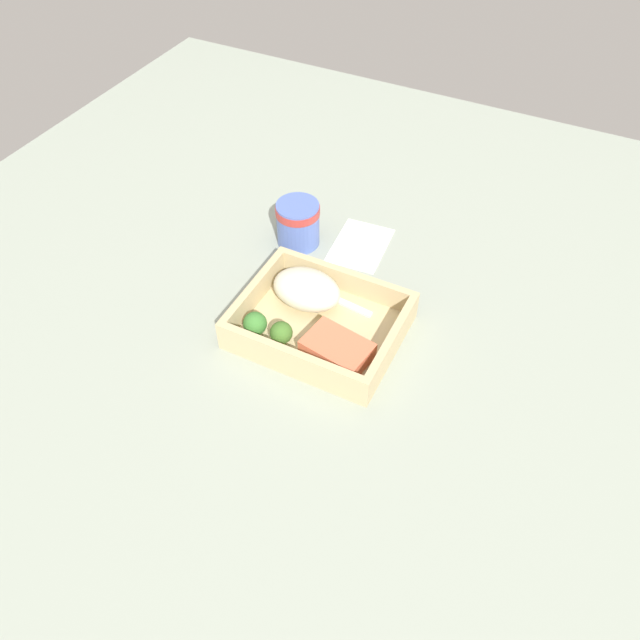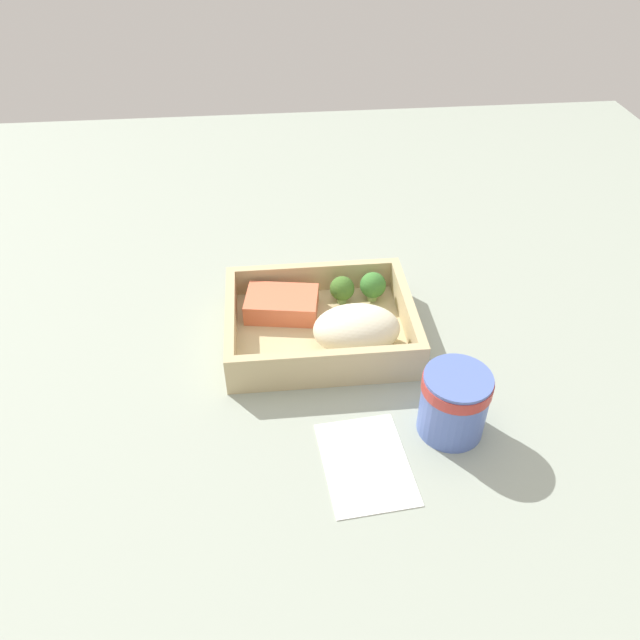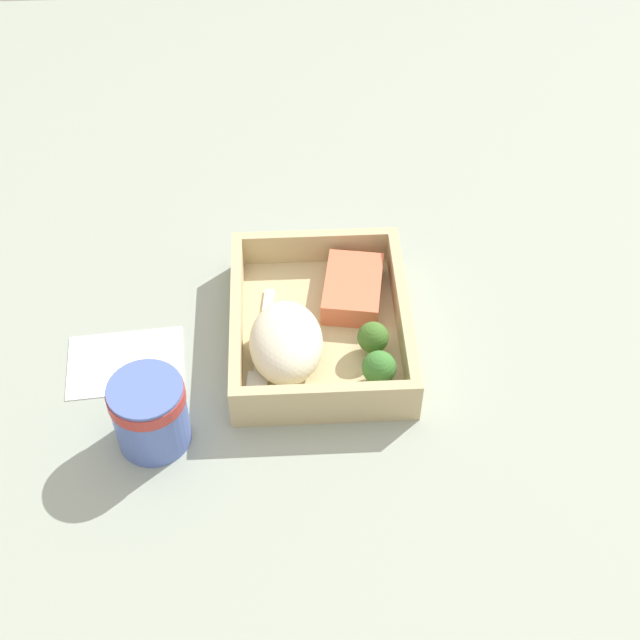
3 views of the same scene
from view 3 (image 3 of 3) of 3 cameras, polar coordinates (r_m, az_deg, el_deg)
The scene contains 10 objects.
ground_plane at distance 101.10cm, azimuth 0.00°, elevation -1.43°, with size 160.00×160.00×2.00cm, color #929D8E.
takeout_tray at distance 99.90cm, azimuth 0.00°, elevation -0.82°, with size 24.35×19.54×1.20cm, color tan.
tray_rim at distance 97.97cm, azimuth 0.00°, elevation 0.21°, with size 24.35×19.54×4.03cm.
salmon_fillet at distance 101.95cm, azimuth 2.12°, elevation 2.03°, with size 9.61×6.37×2.82cm, color #DD6C49.
mashed_potatoes at distance 94.49cm, azimuth -2.19°, elevation -1.44°, with size 11.02×7.84×5.58cm, color beige.
broccoli_floret_1 at distance 95.73cm, azimuth 3.41°, elevation -1.15°, with size 3.41×3.41×4.05cm.
broccoli_floret_2 at distance 92.88cm, azimuth 3.80°, elevation -3.10°, with size 3.62×3.62×4.24cm.
fork at distance 97.47cm, azimuth -3.74°, elevation -1.83°, with size 15.89×3.35×0.44cm.
paper_cup at distance 89.62cm, azimuth -10.86°, elevation -5.73°, with size 7.64×7.64×8.09cm.
receipt_slip at distance 100.00cm, azimuth -12.34°, elevation -2.65°, with size 9.05×12.59×0.24cm, color white.
Camera 3 is at (66.83, -3.39, 74.78)cm, focal length 50.00 mm.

